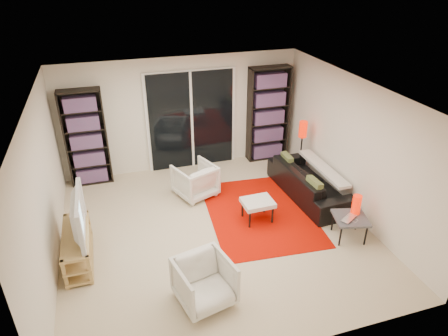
{
  "coord_description": "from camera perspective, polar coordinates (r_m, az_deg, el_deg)",
  "views": [
    {
      "loc": [
        -1.49,
        -5.32,
        4.12
      ],
      "look_at": [
        0.25,
        0.3,
        1.0
      ],
      "focal_mm": 32.0,
      "sensor_mm": 36.0,
      "label": 1
    }
  ],
  "objects": [
    {
      "name": "bookshelf_left",
      "position": [
        8.29,
        -19.09,
        4.03
      ],
      "size": [
        0.8,
        0.3,
        1.95
      ],
      "color": "black",
      "rests_on": "ground"
    },
    {
      "name": "bookshelf_right",
      "position": [
        8.92,
        6.32,
        7.63
      ],
      "size": [
        0.9,
        0.3,
        2.1
      ],
      "color": "black",
      "rests_on": "ground"
    },
    {
      "name": "sliding_door",
      "position": [
        8.54,
        -4.66,
        6.77
      ],
      "size": [
        1.92,
        0.08,
        2.16
      ],
      "color": "white",
      "rests_on": "ground"
    },
    {
      "name": "sofa",
      "position": [
        7.83,
        12.04,
        -1.98
      ],
      "size": [
        0.9,
        2.06,
        0.59
      ],
      "primitive_type": "imported",
      "rotation": [
        0.0,
        0.0,
        1.63
      ],
      "color": "black",
      "rests_on": "floor"
    },
    {
      "name": "wall_front",
      "position": [
        4.33,
        8.13,
        -14.89
      ],
      "size": [
        5.0,
        0.02,
        2.4
      ],
      "primitive_type": "cube",
      "color": "silver",
      "rests_on": "ground"
    },
    {
      "name": "side_table",
      "position": [
        6.83,
        17.61,
        -7.0
      ],
      "size": [
        0.63,
        0.63,
        0.4
      ],
      "color": "#4B4A50",
      "rests_on": "floor"
    },
    {
      "name": "tv_stand",
      "position": [
        6.5,
        -20.16,
        -10.53
      ],
      "size": [
        0.39,
        1.21,
        0.5
      ],
      "color": "tan",
      "rests_on": "floor"
    },
    {
      "name": "wall_left",
      "position": [
        6.15,
        -24.4,
        -3.17
      ],
      "size": [
        0.02,
        5.0,
        2.4
      ],
      "primitive_type": "cube",
      "color": "silver",
      "rests_on": "ground"
    },
    {
      "name": "table_lamp",
      "position": [
        6.85,
        18.4,
        -4.97
      ],
      "size": [
        0.15,
        0.15,
        0.33
      ],
      "primitive_type": "cylinder",
      "color": "#F01A02",
      "rests_on": "side_table"
    },
    {
      "name": "laptop",
      "position": [
        6.73,
        17.75,
        -7.03
      ],
      "size": [
        0.38,
        0.34,
        0.03
      ],
      "primitive_type": "imported",
      "rotation": [
        0.0,
        0.0,
        0.52
      ],
      "color": "silver",
      "rests_on": "side_table"
    },
    {
      "name": "wall_right",
      "position": [
        7.27,
        17.96,
        2.8
      ],
      "size": [
        0.02,
        5.0,
        2.4
      ],
      "primitive_type": "cube",
      "color": "silver",
      "rests_on": "ground"
    },
    {
      "name": "armchair_back",
      "position": [
        7.68,
        -4.15,
        -1.75
      ],
      "size": [
        0.91,
        0.92,
        0.65
      ],
      "primitive_type": "imported",
      "rotation": [
        0.0,
        0.0,
        3.51
      ],
      "color": "silver",
      "rests_on": "floor"
    },
    {
      "name": "ceiling",
      "position": [
        5.79,
        -1.51,
        10.63
      ],
      "size": [
        5.0,
        5.0,
        0.02
      ],
      "primitive_type": "cube",
      "color": "white",
      "rests_on": "wall_back"
    },
    {
      "name": "rug",
      "position": [
        7.32,
        5.1,
        -6.39
      ],
      "size": [
        1.99,
        2.58,
        0.01
      ],
      "primitive_type": "cube",
      "rotation": [
        0.0,
        0.0,
        -0.08
      ],
      "color": "#C20D00",
      "rests_on": "floor"
    },
    {
      "name": "floor",
      "position": [
        6.89,
        -1.26,
        -8.78
      ],
      "size": [
        5.0,
        5.0,
        0.0
      ],
      "primitive_type": "plane",
      "color": "beige",
      "rests_on": "ground"
    },
    {
      "name": "floor_lamp",
      "position": [
        8.27,
        11.14,
        4.54
      ],
      "size": [
        0.18,
        0.18,
        1.22
      ],
      "color": "black",
      "rests_on": "floor"
    },
    {
      "name": "tv",
      "position": [
        6.18,
        -20.82,
        -6.42
      ],
      "size": [
        0.15,
        1.12,
        0.64
      ],
      "primitive_type": "imported",
      "rotation": [
        0.0,
        0.0,
        1.57
      ],
      "color": "black",
      "rests_on": "tv_stand"
    },
    {
      "name": "ottoman",
      "position": [
        6.96,
        4.84,
        -5.06
      ],
      "size": [
        0.54,
        0.45,
        0.4
      ],
      "color": "silver",
      "rests_on": "floor"
    },
    {
      "name": "armchair_front",
      "position": [
        5.48,
        -2.8,
        -15.97
      ],
      "size": [
        0.84,
        0.85,
        0.65
      ],
      "primitive_type": "imported",
      "rotation": [
        0.0,
        0.0,
        0.23
      ],
      "color": "silver",
      "rests_on": "floor"
    },
    {
      "name": "wall_back",
      "position": [
        8.48,
        -6.09,
        7.64
      ],
      "size": [
        5.0,
        0.02,
        2.4
      ],
      "primitive_type": "cube",
      "color": "silver",
      "rests_on": "ground"
    }
  ]
}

